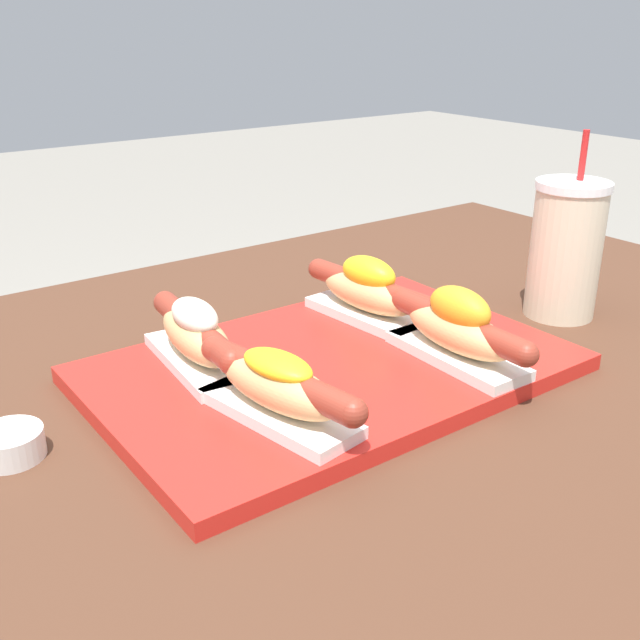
% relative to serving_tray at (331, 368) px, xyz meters
% --- Properties ---
extents(patio_table, '(1.39, 0.87, 0.71)m').
position_rel_serving_tray_xyz_m(patio_table, '(0.02, 0.03, -0.36)').
color(patio_table, '#4C2D1E').
rests_on(patio_table, ground_plane).
extents(serving_tray, '(0.49, 0.32, 0.02)m').
position_rel_serving_tray_xyz_m(serving_tray, '(0.00, 0.00, 0.00)').
color(serving_tray, red).
rests_on(serving_tray, patio_table).
extents(hot_dog_0, '(0.09, 0.20, 0.06)m').
position_rel_serving_tray_xyz_m(hot_dog_0, '(-0.11, -0.07, 0.04)').
color(hot_dog_0, white).
rests_on(hot_dog_0, serving_tray).
extents(hot_dog_1, '(0.06, 0.21, 0.08)m').
position_rel_serving_tray_xyz_m(hot_dog_1, '(0.11, -0.08, 0.04)').
color(hot_dog_1, white).
rests_on(hot_dog_1, serving_tray).
extents(hot_dog_2, '(0.08, 0.20, 0.07)m').
position_rel_serving_tray_xyz_m(hot_dog_2, '(-0.12, 0.07, 0.04)').
color(hot_dog_2, white).
rests_on(hot_dog_2, serving_tray).
extents(hot_dog_3, '(0.07, 0.20, 0.08)m').
position_rel_serving_tray_xyz_m(hot_dog_3, '(0.11, 0.07, 0.04)').
color(hot_dog_3, white).
rests_on(hot_dog_3, serving_tray).
extents(sauce_bowl, '(0.06, 0.06, 0.03)m').
position_rel_serving_tray_xyz_m(sauce_bowl, '(-0.32, 0.04, 0.01)').
color(sauce_bowl, silver).
rests_on(sauce_bowl, patio_table).
extents(drink_cup, '(0.09, 0.09, 0.23)m').
position_rel_serving_tray_xyz_m(drink_cup, '(0.34, -0.03, 0.08)').
color(drink_cup, beige).
rests_on(drink_cup, patio_table).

